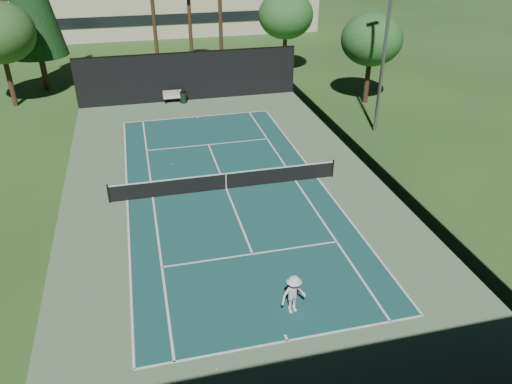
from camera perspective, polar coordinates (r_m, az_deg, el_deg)
ground at (r=28.32m, az=-3.42°, el=0.34°), size 160.00×160.00×0.00m
apron_slab at (r=28.32m, az=-3.42°, el=0.35°), size 18.00×32.00×0.01m
court_surface at (r=28.32m, az=-3.42°, el=0.36°), size 10.97×23.77×0.01m
court_lines at (r=28.31m, az=-3.42°, el=0.37°), size 11.07×23.87×0.01m
tennis_net at (r=28.06m, az=-3.45°, el=1.34°), size 12.90×0.10×1.10m
fence at (r=27.47m, az=-3.56°, el=4.07°), size 18.04×32.05×4.03m
player at (r=19.62m, az=4.31°, el=-11.58°), size 1.22×0.88×1.70m
tennis_ball_a at (r=18.13m, az=-4.51°, el=-19.51°), size 0.07×0.07×0.07m
tennis_ball_b at (r=29.03m, az=-5.57°, el=1.07°), size 0.06×0.06×0.06m
tennis_ball_c at (r=29.66m, az=-4.97°, el=1.75°), size 0.07×0.07×0.07m
tennis_ball_d at (r=31.52m, az=-9.61°, el=3.17°), size 0.07×0.07×0.07m
park_bench at (r=42.33m, az=-9.53°, el=10.75°), size 1.50×0.45×1.02m
trash_bin at (r=42.13m, az=-8.30°, el=10.66°), size 0.56×0.56×0.95m
decid_tree_a at (r=49.29m, az=3.42°, el=19.52°), size 5.12×5.12×7.62m
decid_tree_b at (r=41.67m, az=13.09°, el=16.60°), size 4.80×4.80×7.14m
light_pole at (r=35.27m, az=14.62°, el=16.54°), size 0.90×0.25×12.22m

